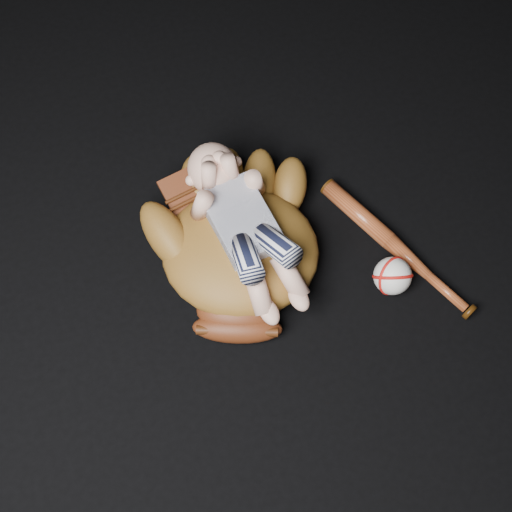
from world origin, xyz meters
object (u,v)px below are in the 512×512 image
(baseball_glove, at_px, (240,248))
(baseball, at_px, (393,276))
(baseball_bat, at_px, (397,248))
(newborn_baby, at_px, (248,231))

(baseball_glove, relative_size, baseball, 5.79)
(baseball_bat, bearing_deg, baseball, -124.49)
(newborn_baby, bearing_deg, baseball_glove, 176.17)
(newborn_baby, height_order, baseball_bat, newborn_baby)
(baseball, bearing_deg, baseball_glove, 151.45)
(newborn_baby, relative_size, baseball, 5.03)
(baseball_glove, xyz_separation_m, baseball, (0.26, -0.14, -0.03))
(baseball_glove, distance_m, baseball, 0.29)
(baseball_bat, bearing_deg, newborn_baby, 163.59)
(newborn_baby, height_order, baseball, newborn_baby)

